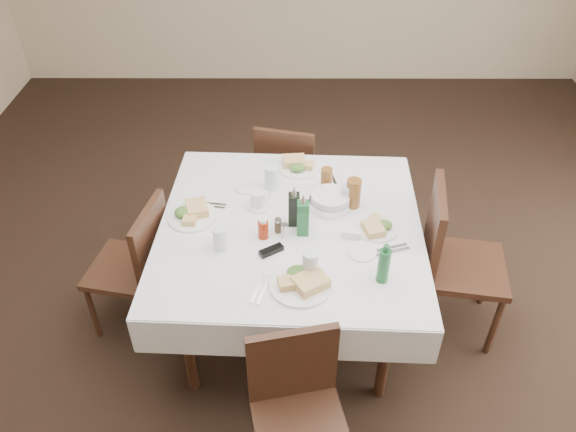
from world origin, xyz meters
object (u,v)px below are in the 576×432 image
object	(u,v)px
water_n	(272,177)
ketchup_bottle	(263,229)
chair_south	(297,403)
chair_west	(139,261)
water_e	(347,195)
oil_cruet_green	(303,217)
water_s	(310,264)
green_bottle	(384,265)
chair_north	(288,170)
water_w	(220,239)
coffee_mug	(259,200)
oil_cruet_dark	(294,208)
bread_basket	(330,201)
chair_east	(450,254)
dining_table	(290,235)

from	to	relation	value
water_n	ketchup_bottle	distance (m)	0.44
chair_south	ketchup_bottle	world-z (taller)	ketchup_bottle
chair_west	water_e	xyz separation A→B (m)	(1.18, 0.18, 0.33)
oil_cruet_green	ketchup_bottle	size ratio (longest dim) A/B	2.13
water_s	green_bottle	size ratio (longest dim) A/B	0.67
chair_north	oil_cruet_green	distance (m)	1.07
water_s	water_w	xyz separation A→B (m)	(-0.45, 0.20, -0.01)
water_s	coffee_mug	world-z (taller)	water_s
oil_cruet_green	oil_cruet_dark	bearing A→B (deg)	121.12
water_s	bread_basket	world-z (taller)	water_s
chair_east	oil_cruet_green	world-z (taller)	oil_cruet_green
chair_north	water_s	bearing A→B (deg)	-85.04
chair_west	green_bottle	distance (m)	1.41
water_s	water_e	world-z (taller)	water_s
bread_basket	oil_cruet_green	size ratio (longest dim) A/B	0.94
chair_north	water_n	size ratio (longest dim) A/B	5.77
chair_west	water_e	size ratio (longest dim) A/B	6.54
water_n	water_s	world-z (taller)	same
oil_cruet_dark	oil_cruet_green	size ratio (longest dim) A/B	0.97
water_e	oil_cruet_dark	world-z (taller)	oil_cruet_dark
oil_cruet_dark	ketchup_bottle	size ratio (longest dim) A/B	2.06
bread_basket	coffee_mug	xyz separation A→B (m)	(-0.40, -0.00, 0.01)
oil_cruet_dark	water_s	bearing A→B (deg)	-79.00
chair_south	chair_east	size ratio (longest dim) A/B	0.88
water_e	coffee_mug	size ratio (longest dim) A/B	0.94
chair_west	ketchup_bottle	distance (m)	0.79
dining_table	green_bottle	xyz separation A→B (m)	(0.44, -0.42, 0.17)
dining_table	chair_west	distance (m)	0.88
chair_north	bread_basket	size ratio (longest dim) A/B	3.57
green_bottle	dining_table	bearing A→B (deg)	136.54
chair_south	green_bottle	xyz separation A→B (m)	(0.41, 0.50, 0.37)
oil_cruet_dark	bread_basket	bearing A→B (deg)	37.44
water_n	ketchup_bottle	world-z (taller)	water_n
chair_east	oil_cruet_dark	bearing A→B (deg)	179.03
water_s	bread_basket	xyz separation A→B (m)	(0.13, 0.55, -0.04)
chair_east	chair_south	bearing A→B (deg)	-133.75
chair_east	water_e	world-z (taller)	chair_east
bread_basket	coffee_mug	distance (m)	0.40
dining_table	chair_west	world-z (taller)	chair_west
chair_west	water_e	bearing A→B (deg)	8.87
water_s	chair_north	bearing A→B (deg)	94.96
ketchup_bottle	oil_cruet_dark	bearing A→B (deg)	34.81
dining_table	chair_west	xyz separation A→B (m)	(-0.86, -0.01, -0.19)
chair_north	water_s	xyz separation A→B (m)	(0.11, -1.31, 0.35)
dining_table	water_e	bearing A→B (deg)	29.08
water_s	ketchup_bottle	distance (m)	0.37
chair_south	chair_east	world-z (taller)	chair_east
water_s	bread_basket	size ratio (longest dim) A/B	0.61
water_s	water_e	size ratio (longest dim) A/B	1.10
chair_north	water_w	bearing A→B (deg)	-106.93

